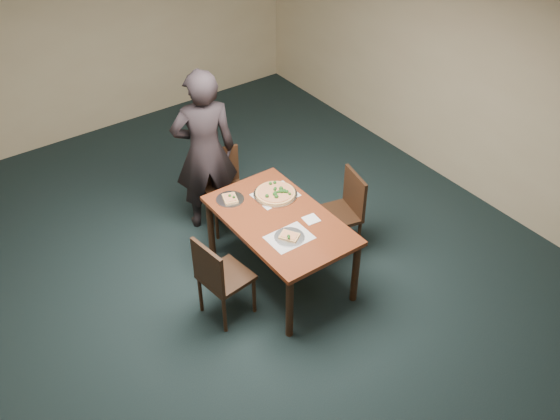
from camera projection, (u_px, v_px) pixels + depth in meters
ground at (264, 293)px, 6.22m from camera, size 8.00×8.00×0.00m
room_shell at (260, 144)px, 5.15m from camera, size 8.00×8.00×8.00m
dining_table at (280, 226)px, 6.01m from camera, size 0.90×1.50×0.75m
chair_far at (224, 184)px, 6.81m from camera, size 0.51×0.51×0.91m
chair_left at (219, 276)px, 5.67m from camera, size 0.47×0.47×0.91m
chair_right at (344, 208)px, 6.47m from camera, size 0.50×0.50×0.91m
diner at (205, 151)px, 6.56m from camera, size 0.79×0.64×1.87m
placemat_main at (275, 195)px, 6.25m from camera, size 0.42×0.32×0.00m
placemat_near at (289, 238)px, 5.73m from camera, size 0.40×0.30×0.00m
pizza_pan at (276, 193)px, 6.24m from camera, size 0.44×0.44×0.07m
slice_plate_near at (289, 237)px, 5.72m from camera, size 0.28×0.28×0.06m
slice_plate_far at (230, 199)px, 6.19m from camera, size 0.28×0.28×0.06m
napkin at (311, 219)px, 5.94m from camera, size 0.15×0.15×0.01m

